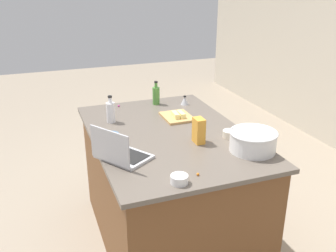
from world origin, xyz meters
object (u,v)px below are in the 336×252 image
object	(u,v)px
ramekin_medium	(112,137)
cutting_board	(177,117)
butter_stick_left	(175,115)
candy_bag	(199,131)
laptop	(119,153)
ramekin_wide	(230,134)
mixing_bowl_large	(253,141)
bottle_olive	(156,95)
bottle_vinegar	(111,112)
kitchen_timer	(185,100)
butter_stick_right	(181,114)
ramekin_small	(179,179)

from	to	relation	value
ramekin_medium	cutting_board	bearing A→B (deg)	112.95
butter_stick_left	candy_bag	world-z (taller)	candy_bag
laptop	ramekin_wide	size ratio (longest dim) A/B	3.96
cutting_board	ramekin_medium	world-z (taller)	ramekin_medium
ramekin_medium	mixing_bowl_large	bearing A→B (deg)	59.60
bottle_olive	laptop	bearing A→B (deg)	-30.48
ramekin_medium	bottle_olive	bearing A→B (deg)	139.65
mixing_bowl_large	candy_bag	size ratio (longest dim) A/B	1.77
bottle_vinegar	ramekin_wide	xyz separation A→B (m)	(0.56, 0.70, -0.06)
cutting_board	kitchen_timer	xyz separation A→B (m)	(-0.28, 0.18, 0.03)
butter_stick_right	bottle_olive	bearing A→B (deg)	-170.35
candy_bag	ramekin_medium	bearing A→B (deg)	-114.00
bottle_vinegar	kitchen_timer	distance (m)	0.71
laptop	bottle_vinegar	world-z (taller)	laptop
laptop	kitchen_timer	world-z (taller)	laptop
bottle_vinegar	butter_stick_right	distance (m)	0.53
ramekin_small	ramekin_wide	world-z (taller)	same
laptop	ramekin_small	world-z (taller)	laptop
butter_stick_left	ramekin_small	distance (m)	0.96
ramekin_wide	ramekin_medium	bearing A→B (deg)	-106.69
butter_stick_left	ramekin_small	size ratio (longest dim) A/B	1.15
cutting_board	bottle_olive	bearing A→B (deg)	-173.09
candy_bag	cutting_board	bearing A→B (deg)	175.75
butter_stick_left	cutting_board	bearing A→B (deg)	134.56
cutting_board	butter_stick_right	xyz separation A→B (m)	(0.03, 0.02, 0.03)
butter_stick_left	ramekin_wide	distance (m)	0.50
ramekin_small	kitchen_timer	world-z (taller)	kitchen_timer
bottle_vinegar	butter_stick_left	bearing A→B (deg)	76.86
ramekin_small	candy_bag	distance (m)	0.55
mixing_bowl_large	butter_stick_right	size ratio (longest dim) A/B	2.74
laptop	butter_stick_right	distance (m)	0.80
ramekin_wide	laptop	bearing A→B (deg)	-84.67
butter_stick_right	ramekin_small	xyz separation A→B (m)	(0.89, -0.37, -0.01)
mixing_bowl_large	candy_bag	bearing A→B (deg)	-130.92
cutting_board	kitchen_timer	size ratio (longest dim) A/B	3.45
mixing_bowl_large	candy_bag	world-z (taller)	candy_bag
bottle_olive	bottle_vinegar	xyz separation A→B (m)	(0.28, -0.45, 0.00)
mixing_bowl_large	cutting_board	distance (m)	0.75
mixing_bowl_large	ramekin_medium	xyz separation A→B (m)	(-0.47, -0.80, -0.04)
bottle_vinegar	ramekin_wide	world-z (taller)	bottle_vinegar
mixing_bowl_large	bottle_olive	distance (m)	1.12
bottle_vinegar	cutting_board	distance (m)	0.51
bottle_vinegar	bottle_olive	bearing A→B (deg)	122.13
laptop	butter_stick_left	size ratio (longest dim) A/B	3.46
butter_stick_right	kitchen_timer	xyz separation A→B (m)	(-0.31, 0.16, -0.00)
ramekin_medium	kitchen_timer	world-z (taller)	kitchen_timer
laptop	butter_stick_right	bearing A→B (deg)	130.47
ramekin_medium	ramekin_wide	world-z (taller)	same
laptop	ramekin_medium	distance (m)	0.30
butter_stick_right	ramekin_small	distance (m)	0.97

